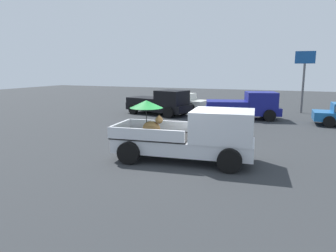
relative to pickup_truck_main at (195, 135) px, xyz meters
name	(u,v)px	position (x,y,z in m)	size (l,w,h in m)	color
ground_plane	(183,160)	(-0.42, -0.04, -0.97)	(80.00, 80.00, 0.00)	#2D3033
pickup_truck_main	(195,135)	(0.00, 0.00, 0.00)	(5.22, 2.68, 2.18)	black
pickup_truck_red	(245,106)	(0.28, 10.47, -0.09)	(5.11, 3.19, 1.80)	black
pickup_truck_far	(161,103)	(-5.71, 10.12, -0.09)	(5.09, 3.02, 1.80)	black
parked_sedan_near	(181,100)	(-5.32, 13.52, -0.22)	(4.56, 2.58, 1.33)	black
motel_sign	(304,69)	(3.82, 14.96, 2.28)	(1.40, 0.16, 4.58)	#59595B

